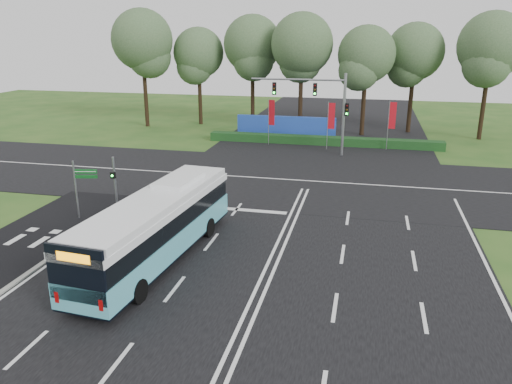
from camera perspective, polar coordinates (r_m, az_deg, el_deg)
ground at (r=24.83m, az=2.20°, el=-6.48°), size 120.00×120.00×0.00m
road_main at (r=24.83m, az=2.20°, el=-6.43°), size 20.00×120.00×0.04m
road_cross at (r=35.98m, az=5.74°, el=1.26°), size 120.00×14.00×0.05m
bike_path at (r=27.38m, az=-25.93°, el=-5.92°), size 5.00×18.00×0.06m
kerb_strip at (r=25.98m, az=-21.75°, el=-6.53°), size 0.25×18.00×0.12m
city_bus at (r=23.39m, az=-11.28°, el=-3.89°), size 3.44×11.90×3.37m
pedestrian_signal at (r=30.38m, az=-15.84°, el=1.08°), size 0.29×0.41×3.33m
street_sign at (r=29.63m, az=-19.39°, el=1.07°), size 1.31×0.36×3.41m
banner_flag_left at (r=46.97m, az=1.71°, el=8.77°), size 0.63×0.23×4.36m
banner_flag_mid at (r=45.53m, az=8.51°, el=8.28°), size 0.64×0.07×4.34m
banner_flag_right at (r=46.50m, az=15.21°, el=8.12°), size 0.66×0.08×4.43m
traffic_light_gantry at (r=43.30m, az=7.66°, el=10.28°), size 8.41×0.28×7.00m
hedge at (r=47.96m, az=7.66°, el=5.83°), size 22.00×1.20×0.80m
blue_hoarding at (r=50.75m, az=3.43°, el=7.42°), size 10.00×0.30×2.20m
eucalyptus_row at (r=54.11m, az=5.04°, el=16.21°), size 41.94×9.20×12.76m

